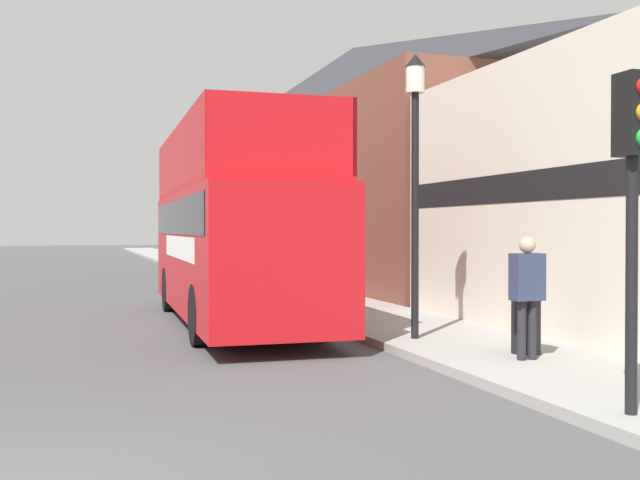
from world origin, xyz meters
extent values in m
plane|color=#4C4C4F|center=(0.00, 21.00, 0.00)|extent=(144.00, 144.00, 0.00)
cube|color=#999993|center=(7.10, 18.00, 0.07)|extent=(2.81, 108.00, 0.14)
cube|color=black|center=(8.56, 5.13, 2.80)|extent=(0.12, 10.44, 0.55)
cube|color=brown|center=(11.51, 22.37, 3.18)|extent=(6.00, 22.83, 6.36)
pyramid|color=#2D2D33|center=(11.51, 22.37, 7.84)|extent=(6.00, 22.83, 2.95)
cube|color=red|center=(4.05, 9.96, 1.54)|extent=(2.76, 9.75, 2.48)
cube|color=white|center=(4.04, 9.47, 1.66)|extent=(2.64, 5.40, 0.45)
cube|color=black|center=(4.05, 9.96, 2.28)|extent=(2.76, 8.97, 0.70)
cube|color=red|center=(4.05, 9.96, 2.83)|extent=(2.73, 8.97, 0.10)
cube|color=red|center=(2.87, 9.99, 3.51)|extent=(0.36, 8.90, 1.27)
cube|color=red|center=(5.24, 9.92, 3.51)|extent=(0.36, 8.90, 1.27)
cube|color=red|center=(3.91, 5.54, 3.51)|extent=(2.45, 0.15, 1.27)
cube|color=red|center=(4.18, 13.73, 3.51)|extent=(2.49, 1.43, 1.27)
cylinder|color=black|center=(3.05, 12.99, 0.54)|extent=(0.31, 1.09, 1.08)
cylinder|color=black|center=(5.25, 12.92, 0.54)|extent=(0.31, 1.09, 1.08)
cylinder|color=black|center=(2.86, 7.19, 0.54)|extent=(0.31, 1.09, 1.08)
cylinder|color=black|center=(5.06, 7.12, 0.54)|extent=(0.31, 1.09, 1.08)
cube|color=#9E9EA3|center=(4.61, 17.38, 0.60)|extent=(1.77, 4.59, 0.83)
cube|color=black|center=(4.62, 17.24, 1.26)|extent=(1.52, 2.22, 0.49)
cylinder|color=black|center=(3.81, 18.77, 0.34)|extent=(0.21, 0.68, 0.67)
cylinder|color=black|center=(5.35, 18.80, 0.34)|extent=(0.21, 0.68, 0.67)
cylinder|color=black|center=(3.88, 15.95, 0.34)|extent=(0.21, 0.68, 0.67)
cylinder|color=black|center=(5.41, 15.98, 0.34)|extent=(0.21, 0.68, 0.67)
cylinder|color=#232328|center=(6.93, 3.53, 0.57)|extent=(0.13, 0.13, 0.86)
cylinder|color=#232328|center=(7.11, 3.53, 0.57)|extent=(0.13, 0.13, 0.86)
cube|color=#2D3856|center=(7.02, 3.53, 1.34)|extent=(0.47, 0.26, 0.68)
sphere|color=tan|center=(7.02, 3.53, 1.80)|extent=(0.24, 0.24, 0.24)
cylinder|color=black|center=(6.18, 0.45, 1.45)|extent=(0.12, 0.12, 2.63)
cube|color=black|center=(6.18, 0.45, 3.19)|extent=(0.28, 0.31, 0.85)
cylinder|color=black|center=(6.40, 5.96, 2.26)|extent=(0.13, 0.13, 4.24)
cylinder|color=silver|center=(6.40, 5.96, 4.60)|extent=(0.32, 0.32, 0.45)
cone|color=black|center=(6.40, 5.96, 4.94)|extent=(0.35, 0.35, 0.22)
cylinder|color=black|center=(6.24, 13.14, 2.32)|extent=(0.13, 0.13, 4.36)
cylinder|color=silver|center=(6.24, 13.14, 4.73)|extent=(0.32, 0.32, 0.45)
cone|color=black|center=(6.24, 13.14, 5.06)|extent=(0.35, 0.35, 0.22)
cylinder|color=black|center=(7.33, 4.02, 0.63)|extent=(0.44, 0.44, 0.98)
cylinder|color=#B28E1E|center=(7.33, 4.02, 1.08)|extent=(0.48, 0.48, 0.06)
camera|label=1|loc=(0.77, -5.77, 2.03)|focal=42.00mm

